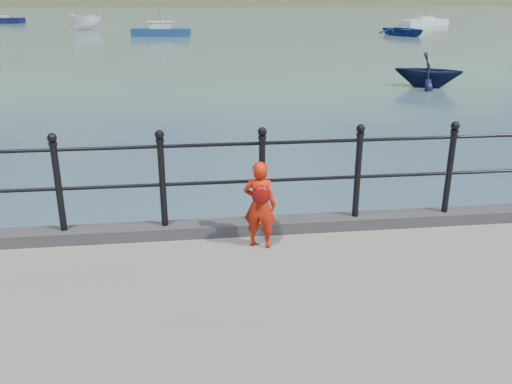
{
  "coord_description": "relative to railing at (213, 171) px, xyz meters",
  "views": [
    {
      "loc": [
        -0.24,
        -6.33,
        3.84
      ],
      "look_at": [
        0.52,
        -0.2,
        1.55
      ],
      "focal_mm": 38.0,
      "sensor_mm": 36.0,
      "label": 1
    }
  ],
  "objects": [
    {
      "name": "far_shore",
      "position": [
        38.34,
        239.56,
        -24.39
      ],
      "size": [
        830.0,
        200.0,
        156.0
      ],
      "color": "#333A21",
      "rests_on": "ground"
    },
    {
      "name": "launch_blue",
      "position": [
        19.95,
        44.32,
        -1.33
      ],
      "size": [
        4.92,
        5.7,
        0.99
      ],
      "primitive_type": "imported",
      "rotation": [
        0.0,
        0.0,
        0.37
      ],
      "color": "navy",
      "rests_on": "ground"
    },
    {
      "name": "kerb",
      "position": [
        -0.0,
        -0.0,
        -0.75
      ],
      "size": [
        60.0,
        0.3,
        0.15
      ],
      "primitive_type": "cube",
      "color": "#28282B",
      "rests_on": "quay"
    },
    {
      "name": "sailboat_left",
      "position": [
        -24.38,
        71.25,
        -1.49
      ],
      "size": [
        6.3,
        3.01,
        8.6
      ],
      "rotation": [
        0.0,
        0.0,
        -0.2
      ],
      "color": "black",
      "rests_on": "ground"
    },
    {
      "name": "child",
      "position": [
        0.52,
        -0.41,
        -0.29
      ],
      "size": [
        0.45,
        0.37,
        1.05
      ],
      "rotation": [
        0.0,
        0.0,
        2.79
      ],
      "color": "red",
      "rests_on": "quay"
    },
    {
      "name": "launch_navy",
      "position": [
        9.89,
        16.09,
        -1.1
      ],
      "size": [
        3.55,
        3.39,
        1.45
      ],
      "primitive_type": "imported",
      "rotation": [
        0.0,
        0.0,
        1.08
      ],
      "color": "black",
      "rests_on": "ground"
    },
    {
      "name": "ground",
      "position": [
        -0.0,
        0.15,
        -1.82
      ],
      "size": [
        600.0,
        600.0,
        0.0
      ],
      "primitive_type": "plane",
      "color": "#2D4251",
      "rests_on": "ground"
    },
    {
      "name": "sailboat_port",
      "position": [
        -2.58,
        46.13,
        -1.48
      ],
      "size": [
        5.45,
        2.38,
        7.75
      ],
      "rotation": [
        0.0,
        0.0,
        -0.14
      ],
      "color": "navy",
      "rests_on": "ground"
    },
    {
      "name": "railing",
      "position": [
        0.0,
        0.0,
        0.0
      ],
      "size": [
        18.11,
        0.11,
        1.2
      ],
      "color": "black",
      "rests_on": "kerb"
    },
    {
      "name": "launch_white",
      "position": [
        -10.83,
        55.67,
        -0.96
      ],
      "size": [
        3.76,
        4.67,
        1.72
      ],
      "primitive_type": "imported",
      "rotation": [
        0.0,
        0.0,
        -0.55
      ],
      "color": "white",
      "rests_on": "ground"
    },
    {
      "name": "sailboat_far",
      "position": [
        28.43,
        59.5,
        -1.48
      ],
      "size": [
        6.75,
        4.27,
        9.37
      ],
      "rotation": [
        0.0,
        0.0,
        0.41
      ],
      "color": "silver",
      "rests_on": "ground"
    }
  ]
}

